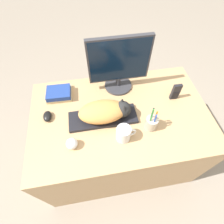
{
  "coord_description": "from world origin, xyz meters",
  "views": [
    {
      "loc": [
        -0.18,
        -0.28,
        1.71
      ],
      "look_at": [
        -0.06,
        0.38,
        0.76
      ],
      "focal_mm": 28.0,
      "sensor_mm": 36.0,
      "label": 1
    }
  ],
  "objects_px": {
    "computer_mouse": "(47,116)",
    "book_stack": "(59,93)",
    "cat": "(106,111)",
    "pen_cup": "(151,123)",
    "baseball": "(72,144)",
    "keyboard": "(103,118)",
    "phone": "(176,92)",
    "monitor": "(119,63)",
    "coffee_mug": "(124,133)"
  },
  "relations": [
    {
      "from": "coffee_mug",
      "to": "baseball",
      "type": "distance_m",
      "value": 0.32
    },
    {
      "from": "keyboard",
      "to": "coffee_mug",
      "type": "xyz_separation_m",
      "value": [
        0.11,
        -0.16,
        0.04
      ]
    },
    {
      "from": "monitor",
      "to": "pen_cup",
      "type": "height_order",
      "value": "monitor"
    },
    {
      "from": "keyboard",
      "to": "phone",
      "type": "relative_size",
      "value": 3.38
    },
    {
      "from": "pen_cup",
      "to": "baseball",
      "type": "relative_size",
      "value": 2.97
    },
    {
      "from": "computer_mouse",
      "to": "phone",
      "type": "bearing_deg",
      "value": 1.45
    },
    {
      "from": "keyboard",
      "to": "monitor",
      "type": "xyz_separation_m",
      "value": [
        0.16,
        0.28,
        0.21
      ]
    },
    {
      "from": "phone",
      "to": "book_stack",
      "type": "height_order",
      "value": "phone"
    },
    {
      "from": "pen_cup",
      "to": "phone",
      "type": "distance_m",
      "value": 0.32
    },
    {
      "from": "monitor",
      "to": "coffee_mug",
      "type": "distance_m",
      "value": 0.48
    },
    {
      "from": "monitor",
      "to": "baseball",
      "type": "height_order",
      "value": "monitor"
    },
    {
      "from": "monitor",
      "to": "computer_mouse",
      "type": "relative_size",
      "value": 4.97
    },
    {
      "from": "cat",
      "to": "phone",
      "type": "height_order",
      "value": "cat"
    },
    {
      "from": "pen_cup",
      "to": "baseball",
      "type": "xyz_separation_m",
      "value": [
        -0.51,
        -0.05,
        -0.02
      ]
    },
    {
      "from": "keyboard",
      "to": "book_stack",
      "type": "height_order",
      "value": "book_stack"
    },
    {
      "from": "cat",
      "to": "computer_mouse",
      "type": "xyz_separation_m",
      "value": [
        -0.4,
        0.07,
        -0.06
      ]
    },
    {
      "from": "monitor",
      "to": "book_stack",
      "type": "xyz_separation_m",
      "value": [
        -0.45,
        -0.02,
        -0.19
      ]
    },
    {
      "from": "book_stack",
      "to": "baseball",
      "type": "bearing_deg",
      "value": -79.57
    },
    {
      "from": "computer_mouse",
      "to": "book_stack",
      "type": "height_order",
      "value": "book_stack"
    },
    {
      "from": "keyboard",
      "to": "book_stack",
      "type": "relative_size",
      "value": 2.45
    },
    {
      "from": "coffee_mug",
      "to": "book_stack",
      "type": "bearing_deg",
      "value": 133.42
    },
    {
      "from": "cat",
      "to": "coffee_mug",
      "type": "relative_size",
      "value": 2.77
    },
    {
      "from": "monitor",
      "to": "phone",
      "type": "bearing_deg",
      "value": -26.37
    },
    {
      "from": "computer_mouse",
      "to": "baseball",
      "type": "bearing_deg",
      "value": -56.48
    },
    {
      "from": "monitor",
      "to": "book_stack",
      "type": "distance_m",
      "value": 0.49
    },
    {
      "from": "monitor",
      "to": "computer_mouse",
      "type": "distance_m",
      "value": 0.61
    },
    {
      "from": "cat",
      "to": "baseball",
      "type": "height_order",
      "value": "cat"
    },
    {
      "from": "baseball",
      "to": "keyboard",
      "type": "bearing_deg",
      "value": 38.42
    },
    {
      "from": "baseball",
      "to": "book_stack",
      "type": "bearing_deg",
      "value": 100.43
    },
    {
      "from": "cat",
      "to": "pen_cup",
      "type": "relative_size",
      "value": 1.66
    },
    {
      "from": "coffee_mug",
      "to": "phone",
      "type": "height_order",
      "value": "phone"
    },
    {
      "from": "monitor",
      "to": "phone",
      "type": "distance_m",
      "value": 0.45
    },
    {
      "from": "cat",
      "to": "computer_mouse",
      "type": "height_order",
      "value": "cat"
    },
    {
      "from": "computer_mouse",
      "to": "baseball",
      "type": "xyz_separation_m",
      "value": [
        0.16,
        -0.24,
        0.02
      ]
    },
    {
      "from": "book_stack",
      "to": "phone",
      "type": "bearing_deg",
      "value": -11.25
    },
    {
      "from": "pen_cup",
      "to": "phone",
      "type": "xyz_separation_m",
      "value": [
        0.24,
        0.21,
        0.02
      ]
    },
    {
      "from": "coffee_mug",
      "to": "pen_cup",
      "type": "relative_size",
      "value": 0.6
    },
    {
      "from": "coffee_mug",
      "to": "pen_cup",
      "type": "height_order",
      "value": "pen_cup"
    },
    {
      "from": "keyboard",
      "to": "computer_mouse",
      "type": "distance_m",
      "value": 0.38
    },
    {
      "from": "keyboard",
      "to": "computer_mouse",
      "type": "xyz_separation_m",
      "value": [
        -0.37,
        0.07,
        0.01
      ]
    },
    {
      "from": "pen_cup",
      "to": "baseball",
      "type": "height_order",
      "value": "pen_cup"
    },
    {
      "from": "computer_mouse",
      "to": "baseball",
      "type": "relative_size",
      "value": 1.24
    },
    {
      "from": "cat",
      "to": "computer_mouse",
      "type": "distance_m",
      "value": 0.41
    },
    {
      "from": "book_stack",
      "to": "monitor",
      "type": "bearing_deg",
      "value": 2.97
    },
    {
      "from": "pen_cup",
      "to": "phone",
      "type": "relative_size",
      "value": 1.53
    },
    {
      "from": "monitor",
      "to": "keyboard",
      "type": "bearing_deg",
      "value": -119.51
    },
    {
      "from": "coffee_mug",
      "to": "pen_cup",
      "type": "xyz_separation_m",
      "value": [
        0.19,
        0.05,
        -0.0
      ]
    },
    {
      "from": "monitor",
      "to": "baseball",
      "type": "relative_size",
      "value": 6.14
    },
    {
      "from": "computer_mouse",
      "to": "book_stack",
      "type": "distance_m",
      "value": 0.21
    },
    {
      "from": "keyboard",
      "to": "baseball",
      "type": "bearing_deg",
      "value": -141.58
    }
  ]
}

